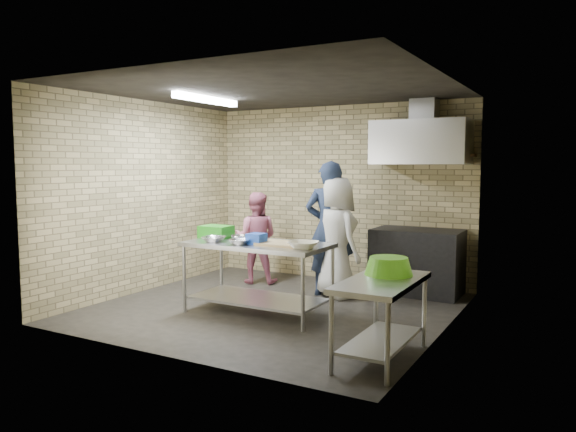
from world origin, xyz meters
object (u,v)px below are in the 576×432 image
at_px(stove, 417,262).
at_px(prep_table, 258,278).
at_px(blue_tub, 256,239).
at_px(woman_white, 337,237).
at_px(green_basin, 389,266).
at_px(man_navy, 330,229).
at_px(bottle_red, 428,148).
at_px(green_crate, 216,232).
at_px(woman_pink, 256,238).
at_px(side_counter, 381,320).

bearing_deg(stove, prep_table, -125.49).
bearing_deg(blue_tub, woman_white, 71.92).
relative_size(prep_table, green_basin, 3.76).
bearing_deg(green_basin, man_navy, 128.60).
xyz_separation_m(stove, man_navy, (-1.03, -0.67, 0.47)).
distance_m(green_basin, bottle_red, 3.01).
xyz_separation_m(green_crate, woman_pink, (-0.25, 1.35, -0.25)).
bearing_deg(blue_tub, man_navy, 77.25).
bearing_deg(woman_pink, prep_table, 102.56).
bearing_deg(stove, green_crate, -138.80).
relative_size(green_crate, woman_pink, 0.28).
bearing_deg(green_basin, green_crate, 165.13).
bearing_deg(man_navy, side_counter, 107.76).
xyz_separation_m(stove, blue_tub, (-1.34, -2.05, 0.48)).
distance_m(stove, woman_pink, 2.40).
distance_m(side_counter, blue_tub, 2.00).
bearing_deg(side_counter, stove, 99.29).
distance_m(woman_pink, woman_white, 1.46).
xyz_separation_m(green_basin, woman_white, (-1.33, 1.79, -0.02)).
bearing_deg(prep_table, blue_tub, -63.43).
bearing_deg(stove, woman_pink, -168.29).
bearing_deg(blue_tub, stove, 56.82).
relative_size(green_basin, bottle_red, 2.56).
distance_m(blue_tub, bottle_red, 2.90).
height_order(stove, blue_tub, blue_tub).
bearing_deg(man_navy, green_crate, 29.80).
bearing_deg(green_crate, bottle_red, 44.04).
relative_size(man_navy, woman_pink, 1.34).
height_order(man_navy, woman_white, man_navy).
relative_size(side_counter, blue_tub, 6.25).
bearing_deg(bottle_red, woman_pink, -163.12).
bearing_deg(blue_tub, prep_table, 116.57).
bearing_deg(woman_pink, green_basin, 123.58).
distance_m(prep_table, stove, 2.40).
bearing_deg(bottle_red, prep_table, -123.34).
xyz_separation_m(green_basin, man_navy, (-1.46, 1.83, 0.09)).
xyz_separation_m(man_navy, woman_pink, (-1.31, 0.19, -0.23)).
bearing_deg(green_crate, prep_table, -9.73).
xyz_separation_m(side_counter, woman_white, (-1.35, 2.04, 0.44)).
xyz_separation_m(prep_table, woman_pink, (-0.95, 1.47, 0.26)).
bearing_deg(green_basin, side_counter, -85.43).
bearing_deg(man_navy, woman_white, 145.58).
relative_size(stove, blue_tub, 6.25).
bearing_deg(woman_white, bottle_red, -101.31).
distance_m(prep_table, bottle_red, 3.07).
bearing_deg(stove, blue_tub, -123.18).
relative_size(woman_pink, woman_white, 0.84).
bearing_deg(side_counter, man_navy, 125.45).
relative_size(stove, woman_white, 0.73).
relative_size(prep_table, bottle_red, 9.60).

